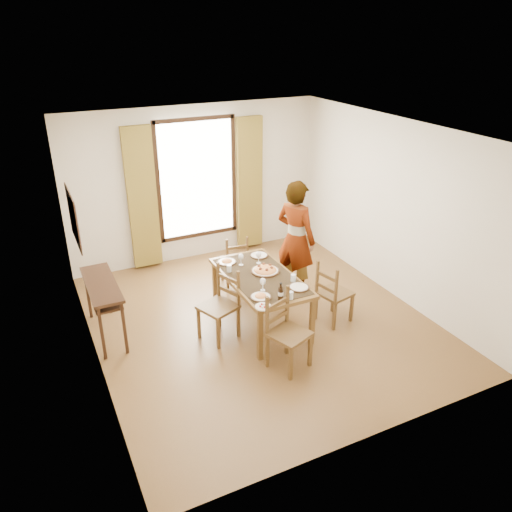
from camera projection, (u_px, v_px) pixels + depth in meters
name	position (u px, v px, depth m)	size (l,w,h in m)	color
ground	(259.00, 320.00, 7.21)	(5.00, 5.00, 0.00)	#483216
room_shell	(255.00, 218.00, 6.65)	(4.60, 5.10, 2.74)	beige
console_table	(102.00, 291.00, 6.60)	(0.38, 1.20, 0.80)	#301E10
dining_table	(260.00, 280.00, 6.87)	(0.88, 1.65, 0.76)	brown
chair_west	(220.00, 306.00, 6.66)	(0.57, 0.57, 1.00)	brown
chair_north	(235.00, 261.00, 8.05)	(0.43, 0.43, 0.87)	brown
chair_south	(287.00, 334.00, 6.08)	(0.57, 0.57, 0.99)	brown
chair_east	(333.00, 294.00, 7.01)	(0.50, 0.50, 0.94)	brown
man	(296.00, 239.00, 7.57)	(0.68, 0.79, 1.84)	gray
plate_sw	(261.00, 296.00, 6.28)	(0.27, 0.27, 0.05)	silver
plate_se	(299.00, 286.00, 6.51)	(0.27, 0.27, 0.05)	silver
plate_nw	(227.00, 261.00, 7.20)	(0.27, 0.27, 0.05)	silver
plate_ne	(259.00, 254.00, 7.40)	(0.27, 0.27, 0.05)	silver
pasta_platter	(265.00, 269.00, 6.92)	(0.40, 0.40, 0.10)	#C96319
caprese_plate	(263.00, 306.00, 6.07)	(0.20, 0.20, 0.04)	silver
wine_glass_a	(263.00, 284.00, 6.42)	(0.08, 0.08, 0.18)	white
wine_glass_b	(259.00, 258.00, 7.15)	(0.08, 0.08, 0.18)	white
wine_glass_c	(241.00, 259.00, 7.09)	(0.08, 0.08, 0.18)	white
tumbler_a	(293.00, 278.00, 6.67)	(0.07, 0.07, 0.10)	silver
tumbler_b	(229.00, 268.00, 6.93)	(0.07, 0.07, 0.10)	silver
tumbler_c	(290.00, 295.00, 6.24)	(0.07, 0.07, 0.10)	silver
wine_bottle	(281.00, 292.00, 6.18)	(0.07, 0.07, 0.25)	black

